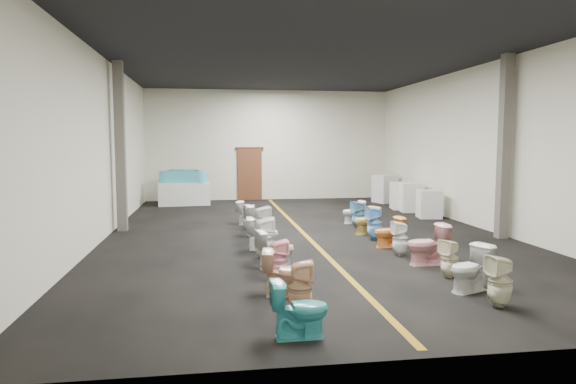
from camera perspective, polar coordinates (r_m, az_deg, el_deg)
The scene contains 38 objects.
floor at distance 13.59m, azimuth 1.64°, elevation -4.51°, with size 16.00×16.00×0.00m, color black.
ceiling at distance 13.55m, azimuth 1.69°, elevation 14.57°, with size 16.00×16.00×0.00m, color black.
wall_back at distance 21.30m, azimuth -2.16°, elevation 5.22°, with size 10.00×10.00×0.00m, color beige.
wall_front at distance 5.69m, azimuth 16.09°, elevation 4.03°, with size 10.00×10.00×0.00m, color beige.
wall_left at distance 13.43m, azimuth -19.90°, elevation 4.69°, with size 16.00×16.00×0.00m, color beige.
wall_right at distance 15.09m, azimuth 20.76°, elevation 4.72°, with size 16.00×16.00×0.00m, color beige.
aisle_stripe at distance 13.59m, azimuth 1.64°, elevation -4.50°, with size 0.12×15.60×0.01m, color #916915.
back_door at distance 21.21m, azimuth -4.28°, elevation 1.97°, with size 1.00×0.10×2.10m, color #562D19.
door_frame at distance 21.18m, azimuth -4.30°, elevation 4.86°, with size 1.15×0.08×0.10m, color #331C11.
column_left at distance 14.37m, azimuth -18.14°, elevation 4.78°, with size 0.25×0.25×4.50m, color #59544C.
column_right at distance 13.67m, azimuth 22.92°, elevation 4.59°, with size 0.25×0.25×4.50m, color #59544C.
display_table at distance 19.87m, azimuth -11.49°, elevation -0.19°, with size 1.90×0.95×0.85m, color silver.
bathtub at distance 19.82m, azimuth -11.52°, elevation 1.67°, with size 1.84×0.85×0.55m.
appliance_crate_a at distance 16.72m, azimuth 15.41°, elevation -1.30°, with size 0.68×0.68×0.87m, color silver.
appliance_crate_b at distance 18.05m, azimuth 13.54°, elevation -0.58°, with size 0.72×0.72×0.99m, color silver.
appliance_crate_c at distance 18.74m, azimuth 12.68°, elevation -0.41°, with size 0.83×0.83×0.94m, color silver.
appliance_crate_d at distance 20.54m, azimuth 10.74°, elevation 0.35°, with size 0.76×0.76×1.09m, color beige.
toilet_left_0 at distance 6.40m, azimuth 1.29°, elevation -12.87°, with size 0.40×0.70×0.72m, color teal.
toilet_left_1 at distance 7.20m, azimuth 1.35°, elevation -10.57°, with size 0.34×0.35×0.76m, color tan.
toilet_left_2 at distance 8.04m, azimuth -0.29°, elevation -8.96°, with size 0.41×0.71×0.73m, color #E8B190.
toilet_left_3 at distance 8.90m, azimuth -1.09°, elevation -7.59°, with size 0.32×0.33×0.71m, color #F4AFB6.
toilet_left_4 at distance 9.72m, azimuth -1.42°, elevation -6.38°, with size 0.41×0.72×0.74m, color silver.
toilet_left_5 at distance 10.58m, azimuth -2.77°, elevation -5.12°, with size 0.38×0.38×0.84m, color white.
toilet_left_6 at distance 11.41m, azimuth -2.87°, elevation -4.63°, with size 0.40×0.71×0.72m, color white.
toilet_left_7 at distance 12.34m, azimuth -2.96°, elevation -3.56°, with size 0.38×0.39×0.85m, color silver.
toilet_left_8 at distance 13.09m, azimuth -3.12°, elevation -3.14°, with size 0.45×0.78×0.80m, color silver.
toilet_left_9 at distance 14.01m, azimuth -4.40°, elevation -2.80°, with size 0.31×0.32×0.69m, color silver.
toilet_left_10 at distance 14.79m, azimuth -4.38°, elevation -2.35°, with size 0.39×0.68×0.69m, color silver.
toilet_right_0 at distance 8.09m, azimuth 22.50°, elevation -9.16°, with size 0.34×0.35×0.77m, color beige.
toilet_right_1 at distance 8.74m, azimuth 19.59°, elevation -8.02°, with size 0.42×0.73×0.75m, color silver.
toilet_right_2 at distance 9.51m, azimuth 17.52°, elevation -7.06°, with size 0.31×0.32×0.69m, color #F1E7C6.
toilet_right_3 at distance 10.34m, azimuth 15.23°, elevation -5.65°, with size 0.45×0.79×0.81m, color pink.
toilet_right_4 at distance 11.06m, azimuth 12.37°, elevation -5.05°, with size 0.33×0.34×0.73m, color white.
toilet_right_5 at distance 11.89m, azimuth 11.13°, elevation -4.39°, with size 0.39×0.68×0.69m, color orange.
toilet_right_6 at distance 12.67m, azimuth 9.59°, elevation -3.44°, with size 0.37×0.38×0.82m, color #7CBFF5.
toilet_right_7 at distance 13.47m, azimuth 8.69°, elevation -3.15°, with size 0.39×0.69×0.70m, color gold.
toilet_right_8 at distance 14.36m, azimuth 7.80°, elevation -2.49°, with size 0.34×0.35×0.75m, color #6FB0D8.
toilet_right_9 at distance 15.19m, azimuth 7.29°, elevation -2.22°, with size 0.37×0.65×0.66m, color white.
Camera 1 is at (-2.37, -13.17, 2.38)m, focal length 32.00 mm.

